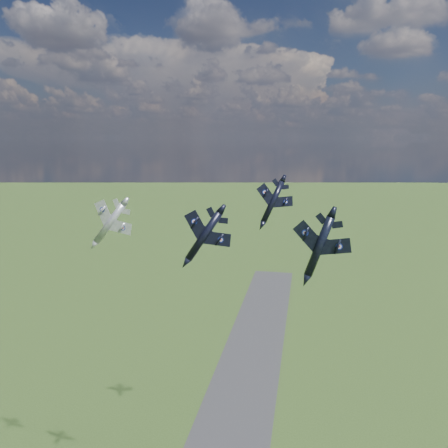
% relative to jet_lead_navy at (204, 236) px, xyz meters
% --- Properties ---
extents(jet_lead_navy, '(11.21, 15.28, 8.42)m').
position_rel_jet_lead_navy_xyz_m(jet_lead_navy, '(0.00, 0.00, 0.00)').
color(jet_lead_navy, black).
extents(jet_right_navy, '(12.30, 15.16, 5.77)m').
position_rel_jet_lead_navy_xyz_m(jet_right_navy, '(20.73, -10.23, 1.51)').
color(jet_right_navy, black).
extents(jet_high_navy, '(16.03, 18.08, 7.33)m').
position_rel_jet_lead_navy_xyz_m(jet_high_navy, '(10.35, 29.25, 2.56)').
color(jet_high_navy, black).
extents(jet_left_silver, '(10.30, 14.42, 8.54)m').
position_rel_jet_lead_navy_xyz_m(jet_left_silver, '(-20.03, 2.74, 1.16)').
color(jet_left_silver, gray).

